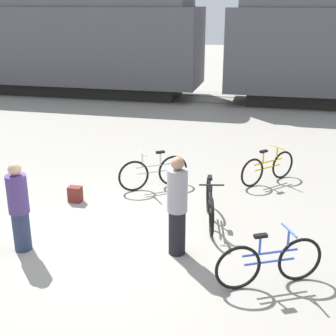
% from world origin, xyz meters
% --- Properties ---
extents(ground_plane, '(80.00, 80.00, 0.00)m').
position_xyz_m(ground_plane, '(0.00, 0.00, 0.00)').
color(ground_plane, gray).
extents(freight_train, '(51.31, 3.05, 5.30)m').
position_xyz_m(freight_train, '(0.00, 12.98, 2.77)').
color(freight_train, black).
rests_on(freight_train, ground_plane).
extents(rail_near, '(63.31, 0.07, 0.01)m').
position_xyz_m(rail_near, '(0.00, 12.27, 0.01)').
color(rail_near, '#4C4238').
rests_on(rail_near, ground_plane).
extents(rail_far, '(63.31, 0.07, 0.01)m').
position_xyz_m(rail_far, '(0.00, 13.70, 0.01)').
color(rail_far, '#4C4238').
rests_on(rail_far, ground_plane).
extents(bicycle_blue, '(1.57, 0.83, 0.90)m').
position_xyz_m(bicycle_blue, '(2.85, -0.91, 0.38)').
color(bicycle_blue, black).
rests_on(bicycle_blue, ground_plane).
extents(bicycle_black, '(0.49, 1.76, 0.92)m').
position_xyz_m(bicycle_black, '(1.67, 0.99, 0.39)').
color(bicycle_black, black).
rests_on(bicycle_black, ground_plane).
extents(bicycle_silver, '(1.40, 1.02, 0.90)m').
position_xyz_m(bicycle_silver, '(0.15, 2.47, 0.38)').
color(bicycle_silver, black).
rests_on(bicycle_silver, ground_plane).
extents(bicycle_yellow, '(1.19, 1.27, 0.85)m').
position_xyz_m(bicycle_yellow, '(2.69, 3.44, 0.37)').
color(bicycle_yellow, black).
rests_on(bicycle_yellow, ground_plane).
extents(person_in_grey, '(0.34, 0.34, 1.74)m').
position_xyz_m(person_in_grey, '(1.30, -0.30, 0.88)').
color(person_in_grey, black).
rests_on(person_in_grey, ground_plane).
extents(person_in_purple, '(0.35, 0.35, 1.60)m').
position_xyz_m(person_in_purple, '(-1.34, -0.79, 0.80)').
color(person_in_purple, '#283351').
rests_on(person_in_purple, ground_plane).
extents(backpack, '(0.28, 0.20, 0.34)m').
position_xyz_m(backpack, '(-1.29, 1.33, 0.17)').
color(backpack, maroon).
rests_on(backpack, ground_plane).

